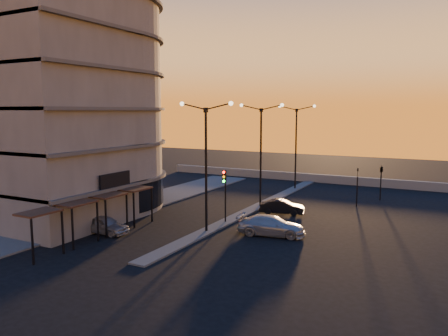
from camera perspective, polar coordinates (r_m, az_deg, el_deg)
ground at (r=32.40m, az=-2.31°, el=-8.37°), size 120.00×120.00×0.00m
sidewalk_west at (r=41.48m, az=-12.15°, el=-4.91°), size 5.00×40.00×0.12m
median at (r=41.07m, az=4.75°, el=-4.89°), size 1.20×36.00×0.12m
parapet at (r=55.29m, az=13.23°, el=-1.39°), size 44.00×0.50×1.00m
building at (r=40.23m, az=-20.25°, el=11.40°), size 14.35×17.08×25.00m
streetlamp_near at (r=31.33m, az=-2.37°, el=1.52°), size 4.32×0.32×9.51m
streetlamp_mid at (r=40.25m, az=4.84°, el=2.82°), size 4.32×0.32×9.51m
streetlamp_far at (r=49.58m, az=9.39°, el=3.63°), size 4.32×0.32×9.51m
traffic_light_main at (r=34.20m, az=0.09°, el=-2.55°), size 0.28×0.44×4.25m
signal_east_a at (r=42.20m, az=17.00°, el=-2.28°), size 0.13×0.16×3.60m
signal_east_b at (r=45.70m, az=19.87°, el=-0.19°), size 0.42×1.99×3.60m
car_hatchback at (r=33.03m, az=-15.33°, el=-7.16°), size 3.81×1.59×1.29m
car_sedan at (r=38.07m, az=7.56°, el=-5.06°), size 3.99×2.24×1.24m
car_wagon at (r=31.61m, az=6.20°, el=-7.49°), size 5.14×2.88×1.41m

